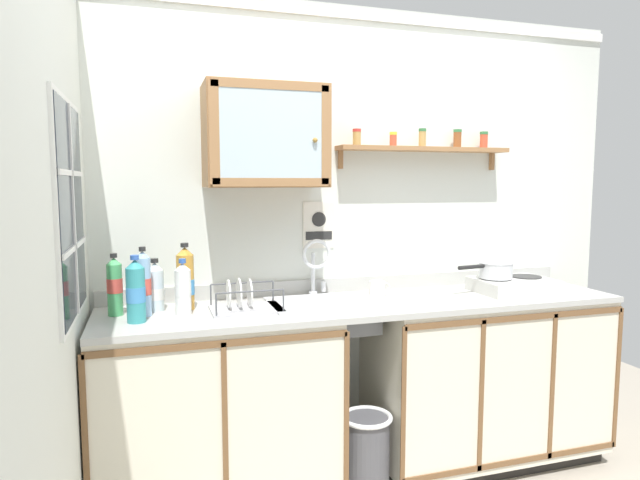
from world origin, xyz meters
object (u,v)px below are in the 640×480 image
Objects in this scene: mug at (377,289)px; bottle_water_blue_3 at (143,284)px; bottle_water_clear_5 at (155,288)px; trash_bin at (366,456)px; hot_plate_stove at (513,285)px; saucepan at (495,269)px; bottle_detergent_teal_2 at (136,292)px; sink at (325,309)px; warning_sign at (319,225)px; bottle_juice_amber_0 at (185,280)px; bottle_soda_green_1 at (115,286)px; dish_rack at (244,304)px; wall_cabinet at (265,137)px; bottle_opaque_white_4 at (183,289)px.

bottle_water_blue_3 is at bearing -176.78° from mug.
bottle_water_clear_5 is 1.33m from trash_bin.
saucepan reaches higher than hot_plate_stove.
bottle_detergent_teal_2 is (-2.01, -0.07, 0.10)m from hot_plate_stove.
saucepan is at bearing -3.42° from bottle_water_clear_5.
sink is at bearing 123.17° from trash_bin.
sink is at bearing -100.06° from warning_sign.
sink is at bearing 7.76° from bottle_detergent_teal_2.
bottle_juice_amber_0 is 1.09× the size of bottle_detergent_teal_2.
mug is (0.32, 0.05, 0.07)m from sink.
hot_plate_stove is at bearing -7.72° from mug.
saucepan is at bearing 12.96° from trash_bin.
warning_sign is at bearing 21.29° from bottle_detergent_teal_2.
saucepan is at bearing -1.96° from bottle_soda_green_1.
warning_sign reaches higher than bottle_soda_green_1.
dish_rack is 0.77× the size of trash_bin.
hot_plate_stove is at bearing -3.78° from bottle_juice_amber_0.
sink reaches higher than bottle_soda_green_1.
bottle_water_blue_3 is 0.92m from wall_cabinet.
bottle_juice_amber_0 is 0.81m from wall_cabinet.
dish_rack is 0.57× the size of wall_cabinet.
bottle_juice_amber_0 is 0.32m from bottle_soda_green_1.
bottle_juice_amber_0 is at bearing 22.39° from bottle_water_blue_3.
bottle_opaque_white_4 reaches higher than mug.
mug is (1.02, 0.10, -0.08)m from bottle_opaque_white_4.
sink is 0.90m from bottle_water_blue_3.
warning_sign is (0.33, 0.16, -0.46)m from wall_cabinet.
bottle_juice_amber_0 is (-1.68, 0.10, 0.01)m from saucepan.
bottle_juice_amber_0 is 1.23× the size of bottle_opaque_white_4.
dish_rack reaches higher than hot_plate_stove.
bottle_water_blue_3 is at bearing -164.15° from warning_sign.
mug is at bearing -3.53° from wall_cabinet.
saucepan is 1.09× the size of bottle_juice_amber_0.
dish_rack is at bearing -8.31° from bottle_soda_green_1.
wall_cabinet reaches higher than bottle_water_blue_3.
bottle_opaque_white_4 is (-1.80, 0.01, 0.08)m from hot_plate_stove.
wall_cabinet reaches higher than trash_bin.
sink is 1.29× the size of trash_bin.
bottle_water_blue_3 is 0.47m from dish_rack.
bottle_water_clear_5 reaches higher than mug.
hot_plate_stove is 1.52m from dish_rack.
hot_plate_stove is 1.32× the size of bottle_water_blue_3.
mug is (-0.78, 0.11, 0.00)m from hot_plate_stove.
warning_sign is at bearing 25.75° from wall_cabinet.
bottle_opaque_white_4 is 0.18m from bottle_water_clear_5.
bottle_water_clear_5 reaches higher than hot_plate_stove.
sink is 2.17× the size of bottle_opaque_white_4.
bottle_soda_green_1 is (-0.32, -0.03, -0.01)m from bottle_juice_amber_0.
sink is at bearing -2.18° from bottle_soda_green_1.
bottle_juice_amber_0 is 0.12m from bottle_opaque_white_4.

